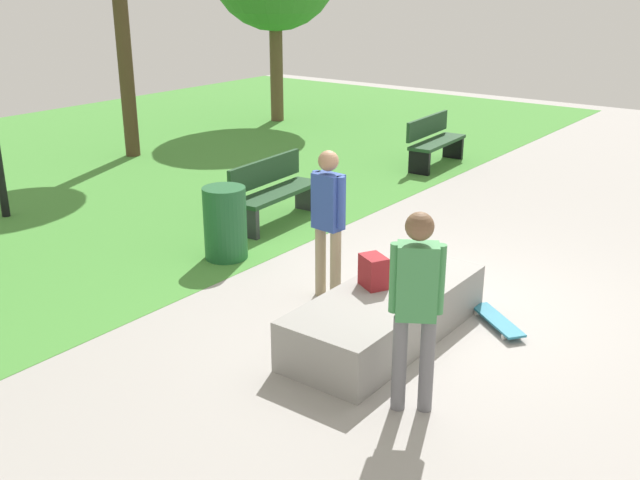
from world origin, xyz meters
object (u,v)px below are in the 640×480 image
skater_watching (328,214)px  trash_bin (225,223)px  concrete_ledge (387,315)px  backpack_on_ledge (373,271)px  skateboard_by_ledge (497,320)px  park_bench_center_lawn (434,140)px  park_bench_near_lamppost (274,190)px  skater_performing_trick (416,298)px

skater_watching → trash_bin: 1.82m
concrete_ledge → trash_bin: 2.84m
backpack_on_ledge → concrete_ledge: bearing=21.3°
backpack_on_ledge → trash_bin: bearing=-164.8°
skateboard_by_ledge → park_bench_center_lawn: (5.53, 3.76, 0.42)m
park_bench_near_lamppost → trash_bin: bearing=-163.2°
skater_watching → backpack_on_ledge: bearing=-115.7°
park_bench_near_lamppost → park_bench_center_lawn: bearing=-2.8°
skateboard_by_ledge → trash_bin: (-0.25, 3.54, 0.40)m
backpack_on_ledge → park_bench_center_lawn: 6.99m
skateboard_by_ledge → concrete_ledge: bearing=138.8°
concrete_ledge → skater_performing_trick: size_ratio=1.40×
skater_watching → trash_bin: (0.20, 1.74, -0.51)m
backpack_on_ledge → skater_watching: bearing=-177.3°
concrete_ledge → skater_watching: skater_watching is taller
skater_performing_trick → skater_watching: bearing=53.5°
concrete_ledge → backpack_on_ledge: bearing=82.9°
skater_performing_trick → backpack_on_ledge: bearing=46.3°
park_bench_near_lamppost → trash_bin: 1.52m
park_bench_center_lawn → park_bench_near_lamppost: bearing=177.2°
skateboard_by_ledge → park_bench_near_lamppost: park_bench_near_lamppost is taller
skater_watching → park_bench_near_lamppost: bearing=52.7°
skateboard_by_ledge → park_bench_center_lawn: size_ratio=0.47×
concrete_ledge → skater_watching: 1.33m
concrete_ledge → trash_bin: trash_bin is taller
concrete_ledge → skater_performing_trick: 1.47m
skateboard_by_ledge → park_bench_near_lamppost: (1.20, 3.98, 0.42)m
backpack_on_ledge → skater_performing_trick: 1.45m
skater_watching → trash_bin: bearing=83.4°
concrete_ledge → skateboard_by_ledge: (0.89, -0.78, -0.18)m
skateboard_by_ledge → park_bench_center_lawn: 6.70m
park_bench_near_lamppost → park_bench_center_lawn: 4.34m
backpack_on_ledge → skater_watching: size_ratio=0.19×
backpack_on_ledge → park_bench_near_lamppost: park_bench_near_lamppost is taller
park_bench_near_lamppost → skater_performing_trick: bearing=-126.9°
skater_performing_trick → skateboard_by_ledge: skater_performing_trick is taller
skater_watching → skateboard_by_ledge: skater_watching is taller
skateboard_by_ledge → park_bench_center_lawn: bearing=34.2°
backpack_on_ledge → trash_bin: 2.66m
skater_performing_trick → skater_watching: (1.38, 1.87, -0.03)m
backpack_on_ledge → trash_bin: (0.61, 2.59, -0.19)m
concrete_ledge → park_bench_near_lamppost: bearing=56.9°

